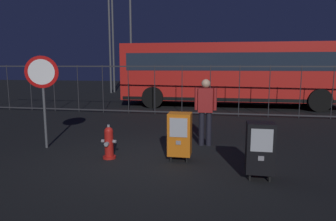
{
  "coord_description": "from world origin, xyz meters",
  "views": [
    {
      "loc": [
        1.62,
        -6.08,
        2.02
      ],
      "look_at": [
        0.3,
        1.2,
        0.9
      ],
      "focal_mm": 32.43,
      "sensor_mm": 36.0,
      "label": 1
    }
  ],
  "objects_px": {
    "stop_sign": "(42,83)",
    "street_light_far_left": "(113,35)",
    "fire_hydrant": "(109,143)",
    "newspaper_box_secondary": "(260,148)",
    "newspaper_box_primary": "(180,134)",
    "street_light_near_right": "(131,24)",
    "bus_far": "(234,70)",
    "street_light_near_left": "(109,29)",
    "bus_near": "(232,71)",
    "pedestrian": "(205,108)"
  },
  "relations": [
    {
      "from": "fire_hydrant",
      "to": "newspaper_box_primary",
      "type": "height_order",
      "value": "newspaper_box_primary"
    },
    {
      "from": "newspaper_box_primary",
      "to": "bus_near",
      "type": "height_order",
      "value": "bus_near"
    },
    {
      "from": "newspaper_box_primary",
      "to": "bus_near",
      "type": "bearing_deg",
      "value": 81.69
    },
    {
      "from": "bus_far",
      "to": "street_light_near_left",
      "type": "relative_size",
      "value": 1.35
    },
    {
      "from": "pedestrian",
      "to": "street_light_far_left",
      "type": "relative_size",
      "value": 0.23
    },
    {
      "from": "fire_hydrant",
      "to": "bus_near",
      "type": "xyz_separation_m",
      "value": [
        2.83,
        9.05,
        1.36
      ]
    },
    {
      "from": "newspaper_box_primary",
      "to": "stop_sign",
      "type": "distance_m",
      "value": 3.53
    },
    {
      "from": "newspaper_box_secondary",
      "to": "street_light_far_left",
      "type": "xyz_separation_m",
      "value": [
        -8.56,
        15.88,
        3.55
      ]
    },
    {
      "from": "newspaper_box_primary",
      "to": "newspaper_box_secondary",
      "type": "distance_m",
      "value": 1.74
    },
    {
      "from": "bus_near",
      "to": "newspaper_box_secondary",
      "type": "bearing_deg",
      "value": -89.59
    },
    {
      "from": "fire_hydrant",
      "to": "newspaper_box_secondary",
      "type": "xyz_separation_m",
      "value": [
        3.07,
        -0.64,
        0.22
      ]
    },
    {
      "from": "fire_hydrant",
      "to": "street_light_far_left",
      "type": "distance_m",
      "value": 16.63
    },
    {
      "from": "bus_near",
      "to": "street_light_near_left",
      "type": "xyz_separation_m",
      "value": [
        -8.36,
        5.65,
        2.79
      ]
    },
    {
      "from": "bus_far",
      "to": "street_light_near_left",
      "type": "distance_m",
      "value": 9.07
    },
    {
      "from": "newspaper_box_primary",
      "to": "bus_far",
      "type": "relative_size",
      "value": 0.1
    },
    {
      "from": "newspaper_box_secondary",
      "to": "pedestrian",
      "type": "distance_m",
      "value": 2.39
    },
    {
      "from": "newspaper_box_primary",
      "to": "street_light_far_left",
      "type": "distance_m",
      "value": 17.01
    },
    {
      "from": "fire_hydrant",
      "to": "newspaper_box_secondary",
      "type": "height_order",
      "value": "newspaper_box_secondary"
    },
    {
      "from": "street_light_near_right",
      "to": "street_light_far_left",
      "type": "bearing_deg",
      "value": 136.2
    },
    {
      "from": "fire_hydrant",
      "to": "pedestrian",
      "type": "bearing_deg",
      "value": 36.22
    },
    {
      "from": "pedestrian",
      "to": "street_light_near_right",
      "type": "xyz_separation_m",
      "value": [
        -5.58,
        11.97,
        3.67
      ]
    },
    {
      "from": "pedestrian",
      "to": "newspaper_box_primary",
      "type": "bearing_deg",
      "value": -109.38
    },
    {
      "from": "fire_hydrant",
      "to": "street_light_near_left",
      "type": "height_order",
      "value": "street_light_near_left"
    },
    {
      "from": "street_light_near_left",
      "to": "stop_sign",
      "type": "bearing_deg",
      "value": -75.35
    },
    {
      "from": "stop_sign",
      "to": "street_light_far_left",
      "type": "xyz_separation_m",
      "value": [
        -3.66,
        14.71,
        2.52
      ]
    },
    {
      "from": "stop_sign",
      "to": "street_light_far_left",
      "type": "bearing_deg",
      "value": 103.96
    },
    {
      "from": "pedestrian",
      "to": "bus_far",
      "type": "xyz_separation_m",
      "value": [
        1.08,
        12.4,
        0.76
      ]
    },
    {
      "from": "fire_hydrant",
      "to": "bus_near",
      "type": "height_order",
      "value": "bus_near"
    },
    {
      "from": "fire_hydrant",
      "to": "newspaper_box_primary",
      "type": "xyz_separation_m",
      "value": [
        1.53,
        0.15,
        0.22
      ]
    },
    {
      "from": "street_light_far_left",
      "to": "stop_sign",
      "type": "bearing_deg",
      "value": -76.04
    },
    {
      "from": "newspaper_box_secondary",
      "to": "bus_near",
      "type": "relative_size",
      "value": 0.1
    },
    {
      "from": "newspaper_box_primary",
      "to": "newspaper_box_secondary",
      "type": "height_order",
      "value": "same"
    },
    {
      "from": "newspaper_box_primary",
      "to": "newspaper_box_secondary",
      "type": "bearing_deg",
      "value": -27.16
    },
    {
      "from": "fire_hydrant",
      "to": "street_light_far_left",
      "type": "bearing_deg",
      "value": 109.8
    },
    {
      "from": "pedestrian",
      "to": "bus_near",
      "type": "xyz_separation_m",
      "value": [
        0.84,
        7.6,
        0.76
      ]
    },
    {
      "from": "bus_near",
      "to": "street_light_far_left",
      "type": "xyz_separation_m",
      "value": [
        -8.31,
        6.19,
        2.41
      ]
    },
    {
      "from": "newspaper_box_primary",
      "to": "pedestrian",
      "type": "relative_size",
      "value": 0.61
    },
    {
      "from": "newspaper_box_secondary",
      "to": "bus_near",
      "type": "bearing_deg",
      "value": 91.46
    },
    {
      "from": "fire_hydrant",
      "to": "pedestrian",
      "type": "relative_size",
      "value": 0.45
    },
    {
      "from": "stop_sign",
      "to": "pedestrian",
      "type": "distance_m",
      "value": 3.98
    },
    {
      "from": "street_light_near_right",
      "to": "street_light_far_left",
      "type": "relative_size",
      "value": 1.14
    },
    {
      "from": "bus_far",
      "to": "street_light_near_right",
      "type": "height_order",
      "value": "street_light_near_right"
    },
    {
      "from": "newspaper_box_secondary",
      "to": "pedestrian",
      "type": "relative_size",
      "value": 0.61
    },
    {
      "from": "bus_far",
      "to": "street_light_near_left",
      "type": "xyz_separation_m",
      "value": [
        -8.6,
        0.84,
        2.79
      ]
    },
    {
      "from": "street_light_near_right",
      "to": "street_light_far_left",
      "type": "distance_m",
      "value": 2.66
    },
    {
      "from": "newspaper_box_secondary",
      "to": "street_light_near_left",
      "type": "distance_m",
      "value": 18.02
    },
    {
      "from": "newspaper_box_primary",
      "to": "street_light_near_right",
      "type": "relative_size",
      "value": 0.13
    },
    {
      "from": "fire_hydrant",
      "to": "street_light_far_left",
      "type": "relative_size",
      "value": 0.1
    },
    {
      "from": "bus_far",
      "to": "street_light_near_right",
      "type": "relative_size",
      "value": 1.31
    },
    {
      "from": "bus_near",
      "to": "bus_far",
      "type": "relative_size",
      "value": 1.0
    }
  ]
}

